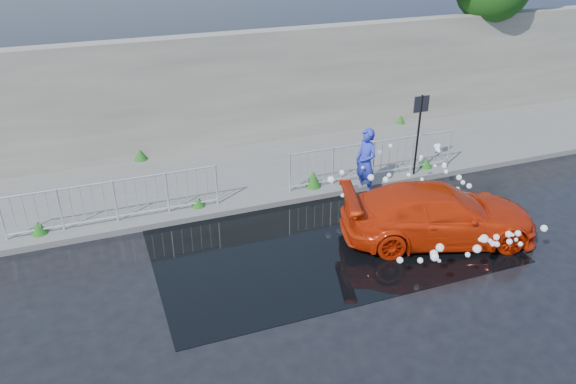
% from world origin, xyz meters
% --- Properties ---
extents(ground, '(90.00, 90.00, 0.00)m').
position_xyz_m(ground, '(0.00, 0.00, 0.00)').
color(ground, black).
rests_on(ground, ground).
extents(pavement, '(30.00, 4.00, 0.15)m').
position_xyz_m(pavement, '(0.00, 5.00, 0.07)').
color(pavement, '#5B5B57').
rests_on(pavement, ground).
extents(curb, '(30.00, 0.25, 0.16)m').
position_xyz_m(curb, '(0.00, 3.00, 0.08)').
color(curb, '#5B5B57').
rests_on(curb, ground).
extents(retaining_wall, '(30.00, 0.60, 3.50)m').
position_xyz_m(retaining_wall, '(0.00, 7.20, 1.90)').
color(retaining_wall, '#666356').
rests_on(retaining_wall, pavement).
extents(puddle, '(8.00, 5.00, 0.01)m').
position_xyz_m(puddle, '(0.50, 1.00, 0.01)').
color(puddle, black).
rests_on(puddle, ground).
extents(sign_post, '(0.45, 0.06, 2.50)m').
position_xyz_m(sign_post, '(4.20, 3.10, 1.72)').
color(sign_post, black).
rests_on(sign_post, ground).
extents(railing_left, '(5.05, 0.05, 1.10)m').
position_xyz_m(railing_left, '(-4.00, 3.35, 0.74)').
color(railing_left, silver).
rests_on(railing_left, pavement).
extents(railing_right, '(5.05, 0.05, 1.10)m').
position_xyz_m(railing_right, '(3.00, 3.35, 0.74)').
color(railing_right, silver).
rests_on(railing_right, pavement).
extents(weeds, '(12.17, 3.93, 0.46)m').
position_xyz_m(weeds, '(-0.04, 4.46, 0.33)').
color(weeds, '#1C4E14').
rests_on(weeds, pavement).
extents(water_spray, '(3.69, 5.26, 1.02)m').
position_xyz_m(water_spray, '(3.04, 0.58, 0.71)').
color(water_spray, white).
rests_on(water_spray, ground).
extents(red_car, '(4.85, 3.01, 1.31)m').
position_xyz_m(red_car, '(2.99, 0.14, 0.66)').
color(red_car, red).
rests_on(red_car, ground).
extents(person, '(0.60, 0.77, 1.87)m').
position_xyz_m(person, '(2.45, 2.79, 0.94)').
color(person, '#2633BE').
rests_on(person, ground).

